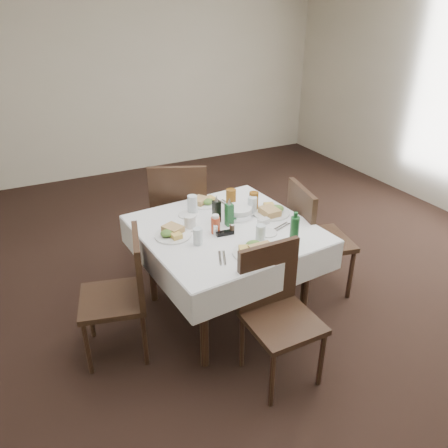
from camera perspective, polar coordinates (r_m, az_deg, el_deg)
name	(u,v)px	position (r m, az deg, el deg)	size (l,w,h in m)	color
ground_plane	(244,297)	(3.77, 2.64, -9.49)	(7.00, 7.00, 0.00)	black
room_shell	(249,91)	(3.08, 3.34, 17.00)	(6.04, 7.04, 2.80)	#BEB49C
dining_table	(226,238)	(3.26, 0.22, -1.81)	(1.31, 1.31, 0.76)	black
chair_north	(180,209)	(3.91, -5.83, 1.93)	(0.64, 0.64, 1.03)	black
chair_south	(276,305)	(2.85, 6.76, -10.41)	(0.44, 0.44, 0.91)	black
chair_east	(311,233)	(3.64, 11.36, -1.20)	(0.54, 0.54, 0.97)	black
chair_west	(125,288)	(3.05, -12.85, -8.17)	(0.52, 0.52, 0.91)	black
meal_north	(204,202)	(3.58, -2.60, 2.94)	(0.25, 0.25, 0.05)	white
meal_south	(256,250)	(2.88, 4.21, -3.43)	(0.30, 0.30, 0.06)	white
meal_east	(271,211)	(3.43, 6.22, 1.71)	(0.29, 0.29, 0.06)	white
meal_west	(172,233)	(3.11, -6.78, -1.18)	(0.26, 0.26, 0.06)	white
side_plate_a	(188,215)	(3.40, -4.77, 1.21)	(0.15, 0.15, 0.01)	white
side_plate_b	(267,233)	(3.14, 5.64, -1.15)	(0.14, 0.14, 0.01)	white
water_n	(192,204)	(3.42, -4.14, 2.59)	(0.08, 0.08, 0.14)	silver
water_s	(261,233)	(3.01, 4.80, -1.23)	(0.07, 0.07, 0.12)	silver
water_e	(252,205)	(3.41, 3.71, 2.47)	(0.07, 0.07, 0.13)	silver
water_w	(198,236)	(2.98, -3.44, -1.62)	(0.06, 0.06, 0.12)	silver
iced_tea_a	(231,199)	(3.47, 0.92, 3.23)	(0.08, 0.08, 0.17)	brown
iced_tea_b	(254,201)	(3.46, 3.90, 2.99)	(0.07, 0.07, 0.15)	brown
bread_basket	(239,212)	(3.37, 1.91, 1.58)	(0.23, 0.23, 0.08)	silver
oil_cruet_dark	(217,210)	(3.26, -0.98, 1.78)	(0.05, 0.05, 0.22)	black
oil_cruet_green	(229,214)	(3.21, 0.68, 1.35)	(0.05, 0.05, 0.22)	#205E2D
ketchup_bottle	(216,225)	(3.11, -1.11, -0.08)	(0.07, 0.07, 0.14)	#B63F20
salt_shaker	(216,229)	(3.10, -1.10, -0.69)	(0.04, 0.04, 0.08)	white
pepper_shaker	(232,228)	(3.12, 1.06, -0.54)	(0.04, 0.04, 0.08)	#402D1C
coffee_mug	(190,222)	(3.20, -4.46, 0.21)	(0.14, 0.14, 0.10)	white
sunglasses	(225,233)	(3.11, 0.12, -1.18)	(0.13, 0.06, 0.03)	black
green_bottle	(294,230)	(3.00, 9.19, -0.75)	(0.06, 0.06, 0.23)	#205E2D
sugar_caddy	(264,221)	(3.27, 5.20, 0.37)	(0.09, 0.06, 0.04)	white
cutlery_n	(227,205)	(3.57, 0.40, 2.56)	(0.07, 0.21, 0.01)	silver
cutlery_s	(222,258)	(2.83, -0.23, -4.49)	(0.11, 0.18, 0.01)	silver
cutlery_e	(282,227)	(3.25, 7.57, -0.35)	(0.17, 0.10, 0.01)	silver
cutlery_w	(168,229)	(3.22, -7.31, -0.60)	(0.17, 0.09, 0.01)	silver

